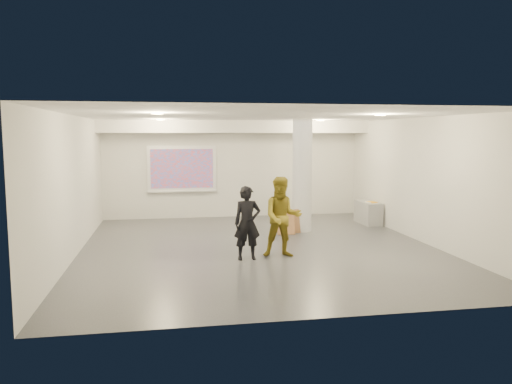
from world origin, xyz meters
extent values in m
cube|color=#36383D|center=(0.00, 0.00, 0.00)|extent=(8.00, 9.00, 0.01)
cube|color=white|center=(0.00, 0.00, 3.00)|extent=(8.00, 9.00, 0.01)
cube|color=silver|center=(0.00, 4.50, 1.50)|extent=(8.00, 0.01, 3.00)
cube|color=silver|center=(0.00, -4.50, 1.50)|extent=(8.00, 0.01, 3.00)
cube|color=silver|center=(-4.00, 0.00, 1.50)|extent=(0.01, 9.00, 3.00)
cube|color=silver|center=(4.00, 0.00, 1.50)|extent=(0.01, 9.00, 3.00)
cube|color=white|center=(0.00, 3.95, 2.82)|extent=(8.00, 1.10, 0.36)
cylinder|color=#FFDE88|center=(-2.20, 2.50, 2.98)|extent=(0.22, 0.22, 0.02)
cylinder|color=#FFDE88|center=(2.20, 2.50, 2.98)|extent=(0.22, 0.22, 0.02)
cylinder|color=#FFDE88|center=(-2.20, -1.50, 2.98)|extent=(0.22, 0.22, 0.02)
cylinder|color=#FFDE88|center=(2.20, -1.50, 2.98)|extent=(0.22, 0.22, 0.02)
cylinder|color=silver|center=(1.50, 1.80, 1.50)|extent=(0.52, 0.52, 3.00)
cube|color=white|center=(-1.60, 4.46, 1.55)|extent=(2.10, 0.06, 1.40)
cube|color=#0863BA|center=(-1.60, 4.42, 1.55)|extent=(1.90, 0.01, 1.20)
cube|color=white|center=(-1.60, 4.40, 0.85)|extent=(2.10, 0.08, 0.04)
cube|color=gray|center=(3.72, 2.58, 0.32)|extent=(0.46, 1.10, 0.64)
cube|color=white|center=(3.70, 2.44, 0.65)|extent=(0.32, 0.36, 0.02)
cube|color=#EAA415|center=(3.75, 2.38, 0.66)|extent=(0.26, 0.31, 0.03)
cube|color=#95643D|center=(1.21, 1.54, 0.32)|extent=(0.58, 0.28, 0.63)
cube|color=#95643D|center=(0.97, 1.42, 0.25)|extent=(0.47, 0.21, 0.50)
imported|color=black|center=(-0.43, -0.97, 0.77)|extent=(0.57, 0.38, 1.53)
imported|color=olive|center=(0.34, -0.88, 0.85)|extent=(0.90, 0.74, 1.71)
camera|label=1|loc=(-2.03, -11.04, 2.59)|focal=35.00mm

